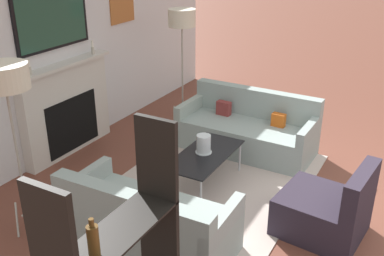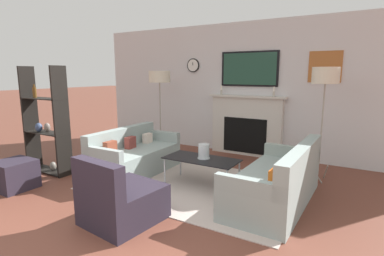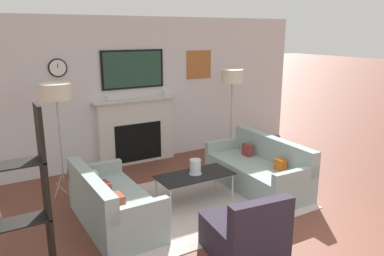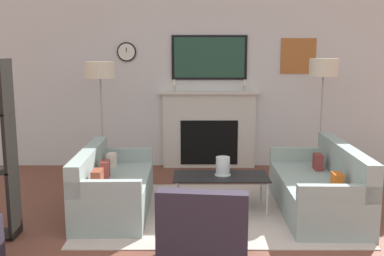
% 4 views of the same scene
% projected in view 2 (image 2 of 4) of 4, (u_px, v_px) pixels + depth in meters
% --- Properties ---
extents(fireplace_wall, '(7.42, 0.28, 2.70)m').
position_uv_depth(fireplace_wall, '(249.00, 95.00, 6.15)').
color(fireplace_wall, silver).
rests_on(fireplace_wall, ground_plane).
extents(area_rug, '(3.04, 2.10, 0.01)m').
position_uv_depth(area_rug, '(196.00, 185.00, 4.52)').
color(area_rug, '#B9A79D').
rests_on(area_rug, ground_plane).
extents(couch_left, '(0.79, 1.62, 0.75)m').
position_uv_depth(couch_left, '(134.00, 157.00, 5.08)').
color(couch_left, '#8E9E9A').
rests_on(couch_left, ground_plane).
extents(couch_right, '(0.84, 1.83, 0.79)m').
position_uv_depth(couch_right, '(277.00, 183.00, 3.86)').
color(couch_right, '#8E9E9A').
rests_on(couch_right, ground_plane).
extents(armchair, '(0.81, 0.88, 0.79)m').
position_uv_depth(armchair, '(121.00, 201.00, 3.37)').
color(armchair, '#29222E').
rests_on(armchair, ground_plane).
extents(coffee_table, '(1.11, 0.53, 0.42)m').
position_uv_depth(coffee_table, '(201.00, 160.00, 4.47)').
color(coffee_table, black).
rests_on(coffee_table, ground_plane).
extents(hurricane_candle, '(0.19, 0.19, 0.22)m').
position_uv_depth(hurricane_candle, '(204.00, 152.00, 4.46)').
color(hurricane_candle, silver).
rests_on(hurricane_candle, coffee_table).
extents(floor_lamp_left, '(0.43, 0.43, 1.73)m').
position_uv_depth(floor_lamp_left, '(160.00, 78.00, 6.04)').
color(floor_lamp_left, '#9E998E').
rests_on(floor_lamp_left, ground_plane).
extents(floor_lamp_right, '(0.40, 0.40, 1.77)m').
position_uv_depth(floor_lamp_right, '(326.00, 77.00, 4.48)').
color(floor_lamp_right, '#9E998E').
rests_on(floor_lamp_right, ground_plane).
extents(shelf_unit, '(0.89, 0.28, 1.80)m').
position_uv_depth(shelf_unit, '(46.00, 125.00, 5.02)').
color(shelf_unit, black).
rests_on(shelf_unit, ground_plane).
extents(ottoman, '(0.51, 0.51, 0.42)m').
position_uv_depth(ottoman, '(14.00, 175.00, 4.38)').
color(ottoman, '#29222E').
rests_on(ottoman, ground_plane).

